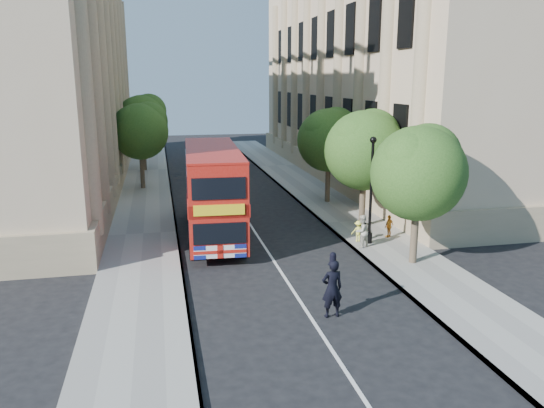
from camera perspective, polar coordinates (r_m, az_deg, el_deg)
ground at (r=19.38m, az=3.25°, el=-10.71°), size 120.00×120.00×0.00m
pavement_right at (r=30.06m, az=8.80°, el=-1.92°), size 3.50×80.00×0.12m
pavement_left at (r=28.17m, az=-13.67°, el=-3.19°), size 3.50×80.00×0.12m
building_right at (r=45.07m, az=12.60°, el=14.44°), size 12.00×38.00×18.00m
building_left at (r=42.04m, az=-25.30°, el=13.62°), size 12.00×38.00×18.00m
tree_right_near at (r=23.00m, az=15.55°, el=3.74°), size 4.00×4.00×6.08m
tree_right_mid at (r=28.37m, az=9.98°, el=6.16°), size 4.20×4.20×6.37m
tree_right_far at (r=33.98m, az=6.18°, el=7.22°), size 4.00×4.00×6.15m
tree_left_far at (r=39.25m, az=-13.96°, el=7.91°), size 4.00×4.00×6.30m
tree_left_back at (r=47.20m, az=-13.73°, el=9.09°), size 4.20×4.20×6.65m
lamp_post at (r=25.60m, az=10.59°, el=0.98°), size 0.32×0.32×5.16m
double_decker_bus at (r=26.79m, az=-6.37°, el=1.56°), size 3.03×9.76×4.46m
box_van at (r=29.67m, az=-6.57°, el=0.55°), size 2.22×4.98×2.80m
police_constable at (r=18.14m, az=6.48°, el=-9.02°), size 0.77×0.54×2.04m
woman_pedestrian at (r=25.30m, az=9.63°, el=-2.90°), size 0.94×0.86×1.56m
child_a at (r=27.24m, az=12.48°, el=-2.33°), size 0.71×0.57×1.13m
child_b at (r=26.24m, az=9.25°, el=-2.89°), size 0.73×0.51×1.03m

